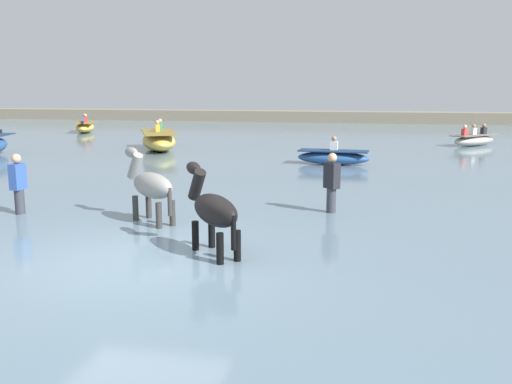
{
  "coord_description": "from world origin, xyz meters",
  "views": [
    {
      "loc": [
        3.52,
        -7.56,
        2.97
      ],
      "look_at": [
        1.21,
        3.4,
        0.86
      ],
      "focal_mm": 38.85,
      "sensor_mm": 36.0,
      "label": 1
    }
  ],
  "objects_px": {
    "boat_far_inshore": "(474,140)",
    "person_spectator_far": "(19,190)",
    "horse_lead_black": "(213,212)",
    "person_onlooker_right": "(331,189)",
    "boat_far_offshore": "(159,141)",
    "boat_mid_channel": "(333,157)",
    "horse_trailing_grey": "(151,187)",
    "boat_near_starboard": "(85,127)"
  },
  "relations": [
    {
      "from": "boat_mid_channel",
      "to": "person_spectator_far",
      "type": "xyz_separation_m",
      "value": [
        -5.9,
        -9.05,
        0.26
      ]
    },
    {
      "from": "boat_mid_channel",
      "to": "person_spectator_far",
      "type": "relative_size",
      "value": 1.55
    },
    {
      "from": "horse_lead_black",
      "to": "person_spectator_far",
      "type": "distance_m",
      "value": 5.17
    },
    {
      "from": "horse_trailing_grey",
      "to": "boat_far_offshore",
      "type": "distance_m",
      "value": 13.08
    },
    {
      "from": "boat_far_inshore",
      "to": "boat_mid_channel",
      "type": "height_order",
      "value": "boat_far_inshore"
    },
    {
      "from": "boat_near_starboard",
      "to": "horse_lead_black",
      "type": "bearing_deg",
      "value": -56.92
    },
    {
      "from": "person_spectator_far",
      "to": "person_onlooker_right",
      "type": "xyz_separation_m",
      "value": [
        6.4,
        1.49,
        0.0
      ]
    },
    {
      "from": "boat_far_inshore",
      "to": "boat_mid_channel",
      "type": "relative_size",
      "value": 0.99
    },
    {
      "from": "boat_mid_channel",
      "to": "person_onlooker_right",
      "type": "relative_size",
      "value": 1.55
    },
    {
      "from": "boat_far_offshore",
      "to": "person_spectator_far",
      "type": "relative_size",
      "value": 2.49
    },
    {
      "from": "horse_trailing_grey",
      "to": "boat_far_offshore",
      "type": "xyz_separation_m",
      "value": [
        -4.71,
        12.2,
        -0.3
      ]
    },
    {
      "from": "horse_lead_black",
      "to": "boat_near_starboard",
      "type": "relative_size",
      "value": 0.56
    },
    {
      "from": "boat_near_starboard",
      "to": "person_onlooker_right",
      "type": "xyz_separation_m",
      "value": [
        16.02,
        -18.71,
        0.2
      ]
    },
    {
      "from": "horse_trailing_grey",
      "to": "person_onlooker_right",
      "type": "height_order",
      "value": "horse_trailing_grey"
    },
    {
      "from": "boat_near_starboard",
      "to": "person_spectator_far",
      "type": "distance_m",
      "value": 22.38
    },
    {
      "from": "horse_lead_black",
      "to": "horse_trailing_grey",
      "type": "relative_size",
      "value": 0.99
    },
    {
      "from": "person_spectator_far",
      "to": "horse_lead_black",
      "type": "bearing_deg",
      "value": -21.92
    },
    {
      "from": "horse_lead_black",
      "to": "person_onlooker_right",
      "type": "xyz_separation_m",
      "value": [
        1.6,
        3.42,
        -0.18
      ]
    },
    {
      "from": "boat_near_starboard",
      "to": "boat_far_offshore",
      "type": "xyz_separation_m",
      "value": [
        7.91,
        -8.13,
        0.09
      ]
    },
    {
      "from": "boat_far_offshore",
      "to": "boat_mid_channel",
      "type": "xyz_separation_m",
      "value": [
        7.61,
        -3.02,
        -0.14
      ]
    },
    {
      "from": "boat_near_starboard",
      "to": "boat_far_inshore",
      "type": "bearing_deg",
      "value": -9.05
    },
    {
      "from": "person_spectator_far",
      "to": "horse_trailing_grey",
      "type": "bearing_deg",
      "value": -2.36
    },
    {
      "from": "person_spectator_far",
      "to": "person_onlooker_right",
      "type": "relative_size",
      "value": 1.0
    },
    {
      "from": "horse_lead_black",
      "to": "boat_far_inshore",
      "type": "height_order",
      "value": "horse_lead_black"
    },
    {
      "from": "boat_near_starboard",
      "to": "person_spectator_far",
      "type": "relative_size",
      "value": 1.94
    },
    {
      "from": "boat_far_offshore",
      "to": "boat_far_inshore",
      "type": "relative_size",
      "value": 1.62
    },
    {
      "from": "person_onlooker_right",
      "to": "person_spectator_far",
      "type": "bearing_deg",
      "value": -166.87
    },
    {
      "from": "horse_lead_black",
      "to": "person_onlooker_right",
      "type": "relative_size",
      "value": 1.08
    },
    {
      "from": "person_onlooker_right",
      "to": "boat_far_offshore",
      "type": "bearing_deg",
      "value": 127.46
    },
    {
      "from": "person_spectator_far",
      "to": "person_onlooker_right",
      "type": "height_order",
      "value": "same"
    },
    {
      "from": "horse_trailing_grey",
      "to": "boat_near_starboard",
      "type": "xyz_separation_m",
      "value": [
        -12.63,
        20.33,
        -0.39
      ]
    },
    {
      "from": "boat_far_offshore",
      "to": "boat_near_starboard",
      "type": "bearing_deg",
      "value": 134.22
    },
    {
      "from": "horse_trailing_grey",
      "to": "person_spectator_far",
      "type": "height_order",
      "value": "horse_trailing_grey"
    },
    {
      "from": "horse_lead_black",
      "to": "boat_far_offshore",
      "type": "relative_size",
      "value": 0.44
    },
    {
      "from": "horse_lead_black",
      "to": "horse_trailing_grey",
      "type": "bearing_deg",
      "value": 134.81
    },
    {
      "from": "boat_mid_channel",
      "to": "horse_lead_black",
      "type": "bearing_deg",
      "value": -95.73
    },
    {
      "from": "boat_near_starboard",
      "to": "boat_far_inshore",
      "type": "xyz_separation_m",
      "value": [
        21.39,
        -3.41,
        -0.04
      ]
    },
    {
      "from": "boat_near_starboard",
      "to": "boat_mid_channel",
      "type": "xyz_separation_m",
      "value": [
        15.52,
        -11.15,
        -0.06
      ]
    },
    {
      "from": "boat_mid_channel",
      "to": "boat_far_offshore",
      "type": "bearing_deg",
      "value": 158.32
    },
    {
      "from": "boat_far_inshore",
      "to": "person_spectator_far",
      "type": "xyz_separation_m",
      "value": [
        -11.77,
        -16.8,
        0.24
      ]
    },
    {
      "from": "boat_near_starboard",
      "to": "person_spectator_far",
      "type": "xyz_separation_m",
      "value": [
        9.62,
        -20.2,
        0.2
      ]
    },
    {
      "from": "horse_lead_black",
      "to": "person_onlooker_right",
      "type": "bearing_deg",
      "value": 64.94
    }
  ]
}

